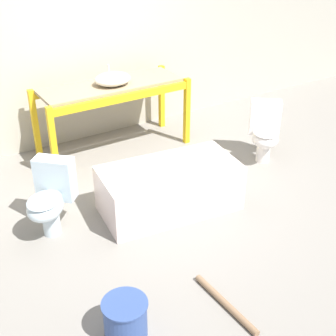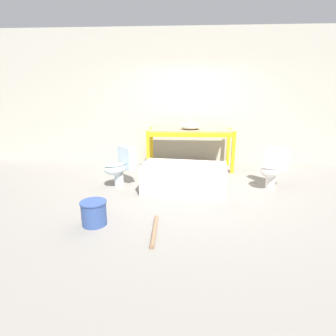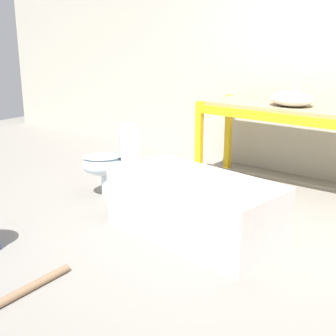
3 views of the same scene
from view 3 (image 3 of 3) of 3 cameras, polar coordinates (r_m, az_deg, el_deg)
name	(u,v)px [view 3 (image 3 of 3)]	position (r m, az deg, el deg)	size (l,w,h in m)	color
ground_plane	(226,224)	(4.29, 7.08, -6.80)	(12.00, 12.00, 0.00)	gray
warehouse_wall_rear	(316,38)	(5.63, 17.60, 14.90)	(10.80, 0.08, 3.20)	#B2AD9E
shelving_rack	(291,119)	(5.13, 14.78, 5.81)	(1.95, 0.73, 0.92)	yellow
sink_basin	(292,99)	(5.06, 14.83, 8.16)	(0.46, 0.39, 0.23)	silver
bathtub_main	(195,202)	(3.95, 3.30, -4.18)	(1.53, 0.89, 0.52)	silver
toilet_near	(114,159)	(4.85, -6.64, 1.07)	(0.66, 0.66, 0.74)	silver
loose_pipe	(25,290)	(3.36, -17.04, -14.06)	(0.08, 0.76, 0.06)	#8C6B4C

